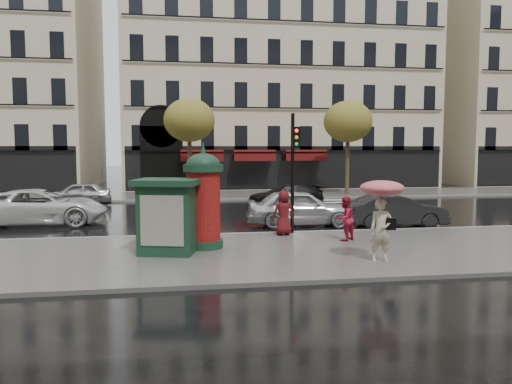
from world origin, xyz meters
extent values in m
plane|color=black|center=(0.00, 0.00, 0.00)|extent=(160.00, 160.00, 0.00)
cube|color=#474744|center=(0.00, -0.50, 0.06)|extent=(90.00, 7.00, 0.12)
cube|color=#474744|center=(0.00, 19.00, 0.06)|extent=(90.00, 6.00, 0.12)
cube|color=slate|center=(0.00, 3.00, 0.07)|extent=(90.00, 0.25, 0.14)
cube|color=slate|center=(0.00, 16.00, 0.07)|extent=(90.00, 0.25, 0.14)
cube|color=silver|center=(6.00, 9.60, 0.01)|extent=(3.60, 11.75, 0.01)
cube|color=#B7A88C|center=(6.00, 30.00, 10.00)|extent=(26.00, 14.00, 20.00)
cylinder|color=#38281C|center=(-2.00, 18.00, 2.60)|extent=(0.28, 0.28, 5.20)
ellipsoid|color=#505B1C|center=(-2.00, 18.00, 5.20)|extent=(3.40, 3.40, 2.89)
cylinder|color=#38281C|center=(9.00, 18.00, 2.60)|extent=(0.28, 0.28, 5.20)
ellipsoid|color=#505B1C|center=(9.00, 18.00, 5.20)|extent=(3.40, 3.40, 2.89)
imported|color=beige|center=(2.93, -2.29, 1.03)|extent=(0.71, 0.51, 1.81)
cylinder|color=black|center=(2.93, -2.29, 1.63)|extent=(0.02, 0.02, 1.15)
ellipsoid|color=#CA255F|center=(2.93, -2.29, 2.23)|extent=(1.26, 1.26, 0.44)
cone|color=black|center=(2.93, -2.29, 2.49)|extent=(0.04, 0.04, 0.10)
cube|color=black|center=(3.20, -2.36, 1.21)|extent=(0.27, 0.12, 0.34)
imported|color=#A4142F|center=(2.97, 0.95, 0.90)|extent=(0.96, 0.92, 1.56)
imported|color=#4D0F12|center=(1.08, 2.40, 0.95)|extent=(0.86, 0.61, 1.67)
cylinder|color=#133321|center=(-1.99, 0.49, 0.25)|extent=(1.26, 1.26, 0.27)
cylinder|color=maroon|center=(-1.99, 0.49, 1.51)|extent=(1.08, 1.08, 2.24)
cylinder|color=#133321|center=(-1.99, 0.49, 2.72)|extent=(1.29, 1.29, 0.22)
ellipsoid|color=#133321|center=(-1.99, 0.49, 2.81)|extent=(1.11, 1.11, 0.78)
cone|color=#133321|center=(-1.99, 0.49, 3.40)|extent=(0.18, 0.18, 0.40)
cylinder|color=black|center=(1.51, 2.80, 2.39)|extent=(0.14, 0.14, 4.55)
cube|color=black|center=(1.55, 2.55, 3.76)|extent=(0.32, 0.25, 0.80)
cube|color=#133321|center=(-3.12, -0.20, 1.18)|extent=(1.88, 1.66, 2.11)
cube|color=#133321|center=(-3.12, -0.20, 2.33)|extent=(2.25, 2.03, 0.18)
imported|color=silver|center=(2.43, 5.17, 0.80)|extent=(4.82, 2.28, 1.59)
imported|color=black|center=(6.34, 4.20, 0.70)|extent=(4.31, 1.66, 1.40)
imported|color=silver|center=(-8.77, 7.17, 0.79)|extent=(5.82, 2.92, 1.58)
imported|color=black|center=(3.30, 12.25, 0.64)|extent=(4.49, 2.05, 1.28)
imported|color=#B0B0B5|center=(-8.72, 15.00, 0.67)|extent=(4.07, 1.98, 1.34)
camera|label=1|loc=(-2.80, -15.68, 3.38)|focal=35.00mm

